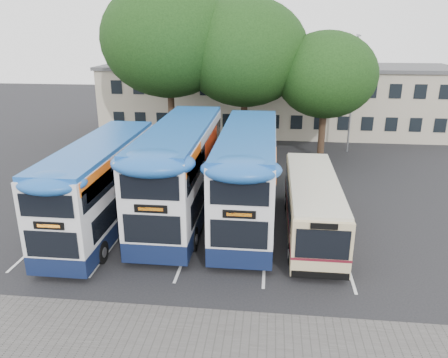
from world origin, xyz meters
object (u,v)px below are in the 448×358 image
at_px(bus_dd_left, 102,182).
at_px(tree_left, 169,39).
at_px(tree_mid, 245,53).
at_px(bus_single, 312,202).
at_px(bus_dd_mid, 181,167).
at_px(tree_right, 326,75).
at_px(bus_dd_right, 248,172).
at_px(lamp_post, 353,88).

bearing_deg(bus_dd_left, tree_left, 88.45).
xyz_separation_m(tree_mid, bus_single, (4.22, -13.41, -6.21)).
height_order(bus_dd_mid, bus_single, bus_dd_mid).
distance_m(tree_left, tree_right, 11.76).
bearing_deg(bus_dd_right, tree_right, 66.91).
xyz_separation_m(lamp_post, tree_mid, (-8.30, -1.79, 2.69)).
height_order(tree_mid, bus_single, tree_mid).
relative_size(tree_mid, bus_dd_left, 1.12).
relative_size(tree_mid, bus_dd_mid, 1.00).
bearing_deg(bus_dd_mid, bus_dd_right, -2.17).
height_order(lamp_post, bus_dd_left, lamp_post).
distance_m(lamp_post, tree_right, 3.74).
xyz_separation_m(tree_left, bus_dd_mid, (3.19, -11.83, -6.00)).
bearing_deg(tree_mid, bus_dd_right, -85.19).
xyz_separation_m(lamp_post, bus_dd_right, (-7.27, -13.98, -2.48)).
distance_m(bus_dd_right, bus_single, 3.58).
bearing_deg(bus_dd_mid, tree_mid, 78.57).
xyz_separation_m(tree_left, tree_mid, (5.62, 0.22, -0.91)).
distance_m(tree_right, bus_dd_mid, 14.46).
height_order(tree_mid, bus_dd_mid, tree_mid).
bearing_deg(bus_dd_mid, bus_single, -11.48).
relative_size(bus_dd_right, bus_single, 1.22).
relative_size(lamp_post, bus_dd_right, 0.80).
bearing_deg(tree_left, bus_dd_right, -60.93).
relative_size(tree_right, bus_dd_left, 0.90).
relative_size(bus_dd_mid, bus_single, 1.25).
bearing_deg(bus_single, bus_dd_mid, 168.52).
bearing_deg(tree_right, bus_single, -97.49).
height_order(lamp_post, tree_left, tree_left).
distance_m(tree_mid, bus_dd_mid, 13.31).
height_order(tree_left, bus_dd_right, tree_left).
xyz_separation_m(tree_mid, bus_dd_right, (1.03, -12.19, -5.18)).
xyz_separation_m(bus_dd_mid, bus_dd_right, (3.46, -0.13, -0.08)).
bearing_deg(lamp_post, bus_dd_mid, -127.78).
bearing_deg(tree_mid, lamp_post, 12.17).
height_order(bus_dd_left, bus_dd_right, bus_dd_right).
xyz_separation_m(tree_right, bus_single, (-1.66, -12.61, -4.74)).
bearing_deg(bus_dd_right, bus_dd_mid, 177.83).
relative_size(tree_left, bus_dd_mid, 1.11).
relative_size(tree_right, bus_single, 1.01).
relative_size(bus_dd_left, bus_single, 1.12).
bearing_deg(tree_right, tree_mid, 172.31).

